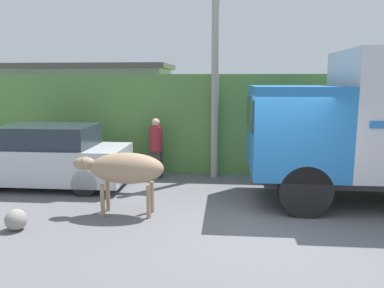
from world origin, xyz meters
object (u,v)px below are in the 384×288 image
(pedestrian_on_hill, at_px, (156,146))
(roadside_rock, at_px, (16,220))
(parked_suv, at_px, (47,157))
(utility_pole, at_px, (215,70))
(brown_cow, at_px, (124,169))

(pedestrian_on_hill, bearing_deg, roadside_rock, 79.33)
(parked_suv, relative_size, utility_pole, 0.72)
(brown_cow, height_order, roadside_rock, brown_cow)
(utility_pole, xyz_separation_m, roadside_rock, (-3.63, -4.38, -2.90))
(parked_suv, xyz_separation_m, pedestrian_on_hill, (2.72, 1.18, 0.15))
(parked_suv, height_order, roadside_rock, parked_suv)
(brown_cow, height_order, parked_suv, parked_suv)
(parked_suv, relative_size, roadside_rock, 10.51)
(pedestrian_on_hill, bearing_deg, utility_pole, -156.31)
(parked_suv, distance_m, roadside_rock, 3.09)
(brown_cow, bearing_deg, utility_pole, 55.76)
(parked_suv, bearing_deg, pedestrian_on_hill, 24.38)
(parked_suv, distance_m, pedestrian_on_hill, 2.97)
(brown_cow, xyz_separation_m, utility_pole, (1.77, 3.36, 2.11))
(parked_suv, xyz_separation_m, roadside_rock, (0.78, -2.93, -0.60))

